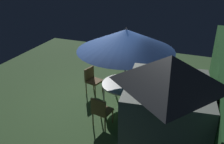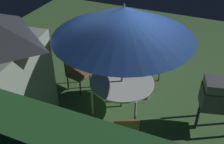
% 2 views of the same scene
% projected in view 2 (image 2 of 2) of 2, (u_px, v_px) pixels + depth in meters
% --- Properties ---
extents(ground_plane, '(11.00, 11.00, 0.00)m').
position_uv_depth(ground_plane, '(127.00, 89.00, 7.04)').
color(ground_plane, '#47703D').
extents(patio_table, '(1.44, 1.44, 0.74)m').
position_uv_depth(patio_table, '(122.00, 83.00, 6.10)').
color(patio_table, white).
rests_on(patio_table, ground).
extents(patio_umbrella, '(2.87, 2.87, 2.52)m').
position_uv_depth(patio_umbrella, '(123.00, 22.00, 5.28)').
color(patio_umbrella, '#4C4C51').
rests_on(patio_umbrella, ground).
extents(bbq_grill, '(0.80, 0.66, 1.20)m').
position_uv_depth(bbq_grill, '(219.00, 95.00, 5.48)').
color(bbq_grill, '#47474C').
rests_on(bbq_grill, ground).
extents(chair_near_shed, '(0.56, 0.56, 0.90)m').
position_uv_depth(chair_near_shed, '(151.00, 64.00, 7.07)').
color(chair_near_shed, olive).
rests_on(chair_near_shed, ground).
extents(chair_far_side, '(0.54, 0.53, 0.90)m').
position_uv_depth(chair_far_side, '(76.00, 71.00, 6.81)').
color(chair_far_side, olive).
rests_on(chair_far_side, ground).
extents(chair_toward_hedge, '(0.61, 0.62, 0.90)m').
position_uv_depth(chair_toward_hedge, '(126.00, 130.00, 5.14)').
color(chair_toward_hedge, olive).
rests_on(chair_toward_hedge, ground).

